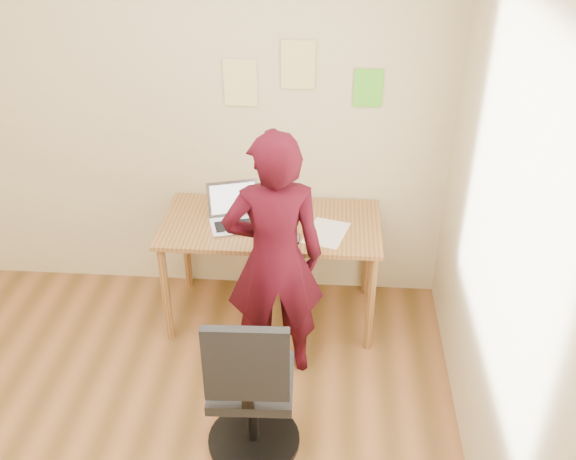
# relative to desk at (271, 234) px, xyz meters

# --- Properties ---
(room) EXTENTS (3.58, 3.58, 2.78)m
(room) POSITION_rel_desk_xyz_m (-0.61, -1.38, 0.70)
(room) COLOR brown
(room) RESTS_ON ground
(desk) EXTENTS (1.40, 0.70, 0.74)m
(desk) POSITION_rel_desk_xyz_m (0.00, 0.00, 0.00)
(desk) COLOR #9F6E37
(desk) RESTS_ON ground
(laptop) EXTENTS (0.40, 0.38, 0.24)m
(laptop) POSITION_rel_desk_xyz_m (-0.22, -0.01, 0.14)
(laptop) COLOR #B2B2BA
(laptop) RESTS_ON desk
(paper_sheet) EXTENTS (0.31, 0.38, 0.00)m
(paper_sheet) POSITION_rel_desk_xyz_m (0.36, -0.10, 0.09)
(paper_sheet) COLOR white
(paper_sheet) RESTS_ON desk
(phone) EXTENTS (0.06, 0.11, 0.01)m
(phone) POSITION_rel_desk_xyz_m (0.17, -0.19, 0.09)
(phone) COLOR black
(phone) RESTS_ON desk
(wall_note_left) EXTENTS (0.21, 0.00, 0.30)m
(wall_note_left) POSITION_rel_desk_xyz_m (-0.22, 0.36, 0.88)
(wall_note_left) COLOR #F3DF91
(wall_note_left) RESTS_ON room
(wall_note_mid) EXTENTS (0.21, 0.00, 0.30)m
(wall_note_mid) POSITION_rel_desk_xyz_m (0.14, 0.36, 1.00)
(wall_note_mid) COLOR #F3DF91
(wall_note_mid) RESTS_ON room
(wall_note_right) EXTENTS (0.18, 0.00, 0.24)m
(wall_note_right) POSITION_rel_desk_xyz_m (0.58, 0.36, 0.87)
(wall_note_right) COLOR #5BD730
(wall_note_right) RESTS_ON room
(office_chair) EXTENTS (0.50, 0.50, 0.97)m
(office_chair) POSITION_rel_desk_xyz_m (0.01, -1.18, -0.24)
(office_chair) COLOR black
(office_chair) RESTS_ON ground
(person) EXTENTS (0.63, 0.47, 1.58)m
(person) POSITION_rel_desk_xyz_m (0.07, -0.49, 0.14)
(person) COLOR #390713
(person) RESTS_ON ground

